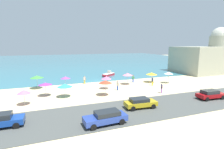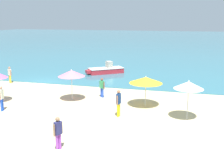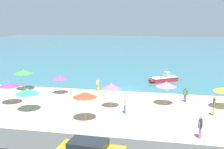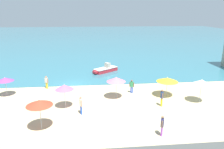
{
  "view_description": "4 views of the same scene",
  "coord_description": "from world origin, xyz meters",
  "px_view_note": "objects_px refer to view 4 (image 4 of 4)",
  "views": [
    {
      "loc": [
        -10.41,
        -37.16,
        8.4
      ],
      "look_at": [
        3.95,
        1.13,
        1.29
      ],
      "focal_mm": 28.0,
      "sensor_mm": 36.0,
      "label": 1
    },
    {
      "loc": [
        13.9,
        -24.49,
        6.5
      ],
      "look_at": [
        7.5,
        -0.56,
        1.41
      ],
      "focal_mm": 45.0,
      "sensor_mm": 36.0,
      "label": 2
    },
    {
      "loc": [
        5.43,
        -33.5,
        8.93
      ],
      "look_at": [
        -1.43,
        0.21,
        2.02
      ],
      "focal_mm": 45.0,
      "sensor_mm": 36.0,
      "label": 3
    },
    {
      "loc": [
        2.59,
        -27.39,
        9.48
      ],
      "look_at": [
        5.14,
        -1.68,
        1.91
      ],
      "focal_mm": 35.0,
      "sensor_mm": 36.0,
      "label": 4
    }
  ],
  "objects_px": {
    "bather_1": "(162,97)",
    "bather_4": "(81,104)",
    "bather_0": "(132,86)",
    "bather_2": "(162,125)",
    "beach_umbrella_1": "(5,79)",
    "beach_umbrella_2": "(167,80)",
    "bather_3": "(46,82)",
    "skiff_nearshore": "(106,69)",
    "beach_umbrella_6": "(64,87)",
    "beach_umbrella_4": "(116,79)",
    "beach_umbrella_9": "(39,103)",
    "beach_umbrella_5": "(202,82)"
  },
  "relations": [
    {
      "from": "beach_umbrella_4",
      "to": "beach_umbrella_5",
      "type": "distance_m",
      "value": 9.06
    },
    {
      "from": "beach_umbrella_1",
      "to": "bather_0",
      "type": "distance_m",
      "value": 14.6
    },
    {
      "from": "bather_4",
      "to": "bather_3",
      "type": "bearing_deg",
      "value": 121.13
    },
    {
      "from": "beach_umbrella_5",
      "to": "bather_0",
      "type": "bearing_deg",
      "value": 153.02
    },
    {
      "from": "beach_umbrella_2",
      "to": "beach_umbrella_6",
      "type": "height_order",
      "value": "beach_umbrella_6"
    },
    {
      "from": "bather_2",
      "to": "bather_4",
      "type": "bearing_deg",
      "value": 145.61
    },
    {
      "from": "beach_umbrella_2",
      "to": "bather_2",
      "type": "xyz_separation_m",
      "value": [
        -3.16,
        -8.01,
        -1.04
      ]
    },
    {
      "from": "bather_1",
      "to": "beach_umbrella_1",
      "type": "bearing_deg",
      "value": 165.02
    },
    {
      "from": "beach_umbrella_1",
      "to": "bather_3",
      "type": "distance_m",
      "value": 4.74
    },
    {
      "from": "bather_0",
      "to": "beach_umbrella_2",
      "type": "bearing_deg",
      "value": -21.04
    },
    {
      "from": "beach_umbrella_9",
      "to": "bather_0",
      "type": "distance_m",
      "value": 11.8
    },
    {
      "from": "bather_0",
      "to": "beach_umbrella_5",
      "type": "bearing_deg",
      "value": -26.98
    },
    {
      "from": "bather_0",
      "to": "beach_umbrella_6",
      "type": "bearing_deg",
      "value": -155.26
    },
    {
      "from": "beach_umbrella_4",
      "to": "skiff_nearshore",
      "type": "bearing_deg",
      "value": 92.14
    },
    {
      "from": "bather_3",
      "to": "beach_umbrella_5",
      "type": "bearing_deg",
      "value": -19.2
    },
    {
      "from": "beach_umbrella_5",
      "to": "beach_umbrella_6",
      "type": "xyz_separation_m",
      "value": [
        -14.24,
        0.02,
        -0.09
      ]
    },
    {
      "from": "bather_2",
      "to": "skiff_nearshore",
      "type": "xyz_separation_m",
      "value": [
        -3.08,
        19.01,
        -0.53
      ]
    },
    {
      "from": "beach_umbrella_9",
      "to": "bather_0",
      "type": "bearing_deg",
      "value": 39.76
    },
    {
      "from": "beach_umbrella_9",
      "to": "bather_2",
      "type": "height_order",
      "value": "beach_umbrella_9"
    },
    {
      "from": "bather_1",
      "to": "beach_umbrella_6",
      "type": "bearing_deg",
      "value": 176.59
    },
    {
      "from": "beach_umbrella_2",
      "to": "skiff_nearshore",
      "type": "bearing_deg",
      "value": 119.56
    },
    {
      "from": "bather_2",
      "to": "bather_3",
      "type": "xyz_separation_m",
      "value": [
        -11.02,
        12.0,
        -0.03
      ]
    },
    {
      "from": "beach_umbrella_4",
      "to": "bather_2",
      "type": "distance_m",
      "value": 8.57
    },
    {
      "from": "beach_umbrella_9",
      "to": "beach_umbrella_5",
      "type": "bearing_deg",
      "value": 14.34
    },
    {
      "from": "beach_umbrella_4",
      "to": "beach_umbrella_6",
      "type": "distance_m",
      "value": 5.78
    },
    {
      "from": "skiff_nearshore",
      "to": "beach_umbrella_6",
      "type": "bearing_deg",
      "value": -111.09
    },
    {
      "from": "beach_umbrella_4",
      "to": "bather_2",
      "type": "height_order",
      "value": "beach_umbrella_4"
    },
    {
      "from": "beach_umbrella_2",
      "to": "bather_2",
      "type": "bearing_deg",
      "value": -111.5
    },
    {
      "from": "beach_umbrella_1",
      "to": "beach_umbrella_2",
      "type": "bearing_deg",
      "value": -6.11
    },
    {
      "from": "beach_umbrella_2",
      "to": "bather_0",
      "type": "relative_size",
      "value": 1.48
    },
    {
      "from": "bather_0",
      "to": "skiff_nearshore",
      "type": "distance_m",
      "value": 9.86
    },
    {
      "from": "beach_umbrella_5",
      "to": "bather_2",
      "type": "relative_size",
      "value": 1.51
    },
    {
      "from": "beach_umbrella_2",
      "to": "beach_umbrella_1",
      "type": "bearing_deg",
      "value": 173.89
    },
    {
      "from": "beach_umbrella_2",
      "to": "beach_umbrella_6",
      "type": "bearing_deg",
      "value": -170.01
    },
    {
      "from": "beach_umbrella_4",
      "to": "beach_umbrella_9",
      "type": "distance_m",
      "value": 9.24
    },
    {
      "from": "beach_umbrella_2",
      "to": "bather_3",
      "type": "distance_m",
      "value": 14.77
    },
    {
      "from": "skiff_nearshore",
      "to": "beach_umbrella_4",
      "type": "bearing_deg",
      "value": -87.86
    },
    {
      "from": "bather_3",
      "to": "bather_4",
      "type": "xyz_separation_m",
      "value": [
        4.58,
        -7.59,
        0.09
      ]
    },
    {
      "from": "beach_umbrella_6",
      "to": "beach_umbrella_9",
      "type": "distance_m",
      "value": 4.34
    },
    {
      "from": "beach_umbrella_6",
      "to": "beach_umbrella_9",
      "type": "relative_size",
      "value": 0.95
    },
    {
      "from": "bather_0",
      "to": "bather_1",
      "type": "height_order",
      "value": "bather_1"
    },
    {
      "from": "beach_umbrella_4",
      "to": "bather_3",
      "type": "xyz_separation_m",
      "value": [
        -8.35,
        3.95,
        -1.26
      ]
    },
    {
      "from": "bather_0",
      "to": "bather_2",
      "type": "distance_m",
      "value": 9.49
    },
    {
      "from": "beach_umbrella_1",
      "to": "beach_umbrella_2",
      "type": "relative_size",
      "value": 0.94
    },
    {
      "from": "bather_0",
      "to": "bather_4",
      "type": "height_order",
      "value": "bather_4"
    },
    {
      "from": "bather_1",
      "to": "bather_4",
      "type": "xyz_separation_m",
      "value": [
        -8.19,
        -1.04,
        0.0
      ]
    },
    {
      "from": "bather_1",
      "to": "bather_4",
      "type": "height_order",
      "value": "bather_4"
    },
    {
      "from": "bather_0",
      "to": "bather_2",
      "type": "xyz_separation_m",
      "value": [
        0.63,
        -9.47,
        0.04
      ]
    },
    {
      "from": "skiff_nearshore",
      "to": "bather_2",
      "type": "bearing_deg",
      "value": -80.8
    },
    {
      "from": "beach_umbrella_6",
      "to": "bather_0",
      "type": "xyz_separation_m",
      "value": [
        7.46,
        3.44,
        -1.27
      ]
    }
  ]
}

